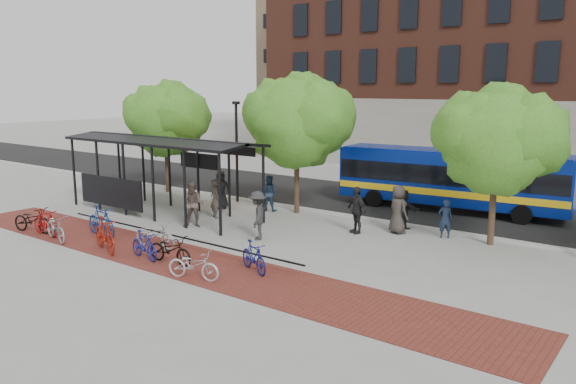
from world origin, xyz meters
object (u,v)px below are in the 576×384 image
Objects in this scene: bike_5 at (105,235)px; pedestrian_6 at (398,209)px; tree_c at (500,137)px; bike_3 at (101,221)px; tree_a at (167,116)px; pedestrian_4 at (356,210)px; bike_7 at (144,245)px; pedestrian_9 at (257,215)px; bus_shelter at (159,149)px; bike_8 at (170,249)px; bike_6 at (155,234)px; pedestrian_7 at (445,219)px; bus at (452,176)px; bike_10 at (194,265)px; bike_1 at (46,223)px; bike_11 at (254,257)px; pedestrian_5 at (403,209)px; pedestrian_0 at (221,189)px; bike_0 at (33,220)px; tree_b at (299,118)px; pedestrian_2 at (269,193)px; pedestrian_1 at (215,199)px; bike_2 at (56,228)px; lamp_post_left at (237,149)px; pedestrian_8 at (193,204)px.

pedestrian_6 is (7.24, 8.68, 0.36)m from bike_5.
tree_c is 15.52m from bike_3.
pedestrian_4 is (13.01, -1.60, -3.29)m from tree_a.
bike_7 is 0.86× the size of pedestrian_9.
bus_shelter is 5.66× the size of bike_8.
pedestrian_7 reaches higher than bike_6.
pedestrian_9 is at bearing -50.05° from bike_3.
bus is at bearing -106.02° from pedestrian_7.
bike_1 is at bearing 74.37° from bike_10.
tree_a is 11.94m from pedestrian_9.
tree_c reaches higher than bike_3.
tree_c reaches higher than bike_11.
tree_a is 3.76× the size of pedestrian_5.
bike_3 is at bearing -129.52° from pedestrian_0.
bike_11 is at bearing -94.85° from bike_0.
pedestrian_4 is at bearing -42.86° from bike_3.
pedestrian_6 is (10.99, 8.76, 0.44)m from bike_1.
tree_b is 9.87m from bike_7.
pedestrian_2 reaches higher than bike_10.
pedestrian_9 is at bearing -41.99° from bike_6.
bike_5 is 2.99m from bike_8.
bike_7 is at bearing -45.05° from bus_shelter.
bike_8 is at bearing -86.85° from pedestrian_4.
pedestrian_1 is 0.90× the size of pedestrian_6.
pedestrian_7 is at bearing -137.36° from pedestrian_1.
bike_11 is at bearing -23.69° from bus_shelter.
tree_c is 3.10× the size of pedestrian_9.
bike_2 is 13.88m from pedestrian_5.
bus_shelter is 5.52m from tree_a.
tree_a reaches higher than bike_3.
lamp_post_left is 2.90× the size of bike_10.
pedestrian_6 is (1.35, 0.98, 0.03)m from pedestrian_4.
tree_b is 3.44× the size of pedestrian_0.
pedestrian_8 is at bearing -67.48° from lamp_post_left.
bike_0 is 1.91m from bike_2.
pedestrian_4 is 6.82m from pedestrian_8.
bike_5 is 1.27× the size of pedestrian_5.
pedestrian_0 is 10.87m from pedestrian_7.
bike_8 is at bearing -62.72° from bike_5.
pedestrian_9 is at bearing 107.27° from pedestrian_2.
bike_8 is 0.98× the size of pedestrian_9.
tree_c is 2.85× the size of bike_5.
bus is 5.68× the size of pedestrian_9.
bike_7 is 8.48m from pedestrian_4.
bike_7 is (4.62, 0.50, -0.02)m from bike_2.
tree_b reaches higher than bike_0.
bike_10 is at bearing -105.37° from bus.
bike_11 is 0.87× the size of pedestrian_9.
bus is 6.33× the size of pedestrian_2.
pedestrian_0 reaches higher than bike_1.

